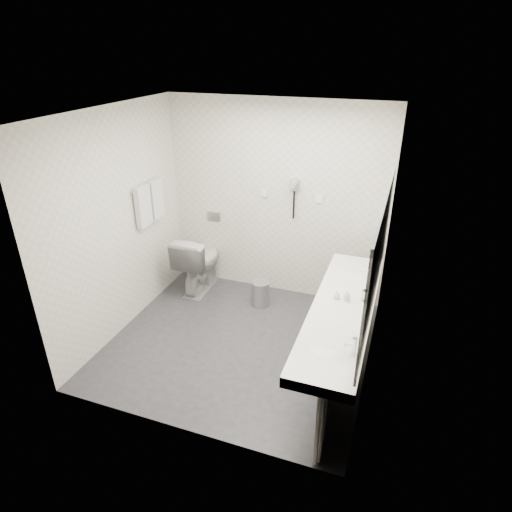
% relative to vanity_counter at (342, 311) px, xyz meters
% --- Properties ---
extents(floor, '(2.80, 2.80, 0.00)m').
position_rel_vanity_counter_xyz_m(floor, '(-1.12, 0.20, -0.80)').
color(floor, '#2C2C32').
rests_on(floor, ground).
extents(ceiling, '(2.80, 2.80, 0.00)m').
position_rel_vanity_counter_xyz_m(ceiling, '(-1.12, 0.20, 1.70)').
color(ceiling, white).
rests_on(ceiling, wall_back).
extents(wall_back, '(2.80, 0.00, 2.80)m').
position_rel_vanity_counter_xyz_m(wall_back, '(-1.12, 1.50, 0.45)').
color(wall_back, silver).
rests_on(wall_back, floor).
extents(wall_front, '(2.80, 0.00, 2.80)m').
position_rel_vanity_counter_xyz_m(wall_front, '(-1.12, -1.10, 0.45)').
color(wall_front, silver).
rests_on(wall_front, floor).
extents(wall_left, '(0.00, 2.60, 2.60)m').
position_rel_vanity_counter_xyz_m(wall_left, '(-2.52, 0.20, 0.45)').
color(wall_left, silver).
rests_on(wall_left, floor).
extents(wall_right, '(0.00, 2.60, 2.60)m').
position_rel_vanity_counter_xyz_m(wall_right, '(0.27, 0.20, 0.45)').
color(wall_right, silver).
rests_on(wall_right, floor).
extents(vanity_counter, '(0.55, 2.20, 0.10)m').
position_rel_vanity_counter_xyz_m(vanity_counter, '(0.00, 0.00, 0.00)').
color(vanity_counter, white).
rests_on(vanity_counter, floor).
extents(vanity_panel, '(0.03, 2.15, 0.75)m').
position_rel_vanity_counter_xyz_m(vanity_panel, '(0.02, 0.00, -0.42)').
color(vanity_panel, '#9B9893').
rests_on(vanity_panel, floor).
extents(vanity_post_near, '(0.06, 0.06, 0.75)m').
position_rel_vanity_counter_xyz_m(vanity_post_near, '(0.05, -1.04, -0.42)').
color(vanity_post_near, silver).
rests_on(vanity_post_near, floor).
extents(vanity_post_far, '(0.06, 0.06, 0.75)m').
position_rel_vanity_counter_xyz_m(vanity_post_far, '(0.05, 1.04, -0.42)').
color(vanity_post_far, silver).
rests_on(vanity_post_far, floor).
extents(mirror, '(0.02, 2.20, 1.05)m').
position_rel_vanity_counter_xyz_m(mirror, '(0.26, 0.00, 0.65)').
color(mirror, '#B2BCC6').
rests_on(mirror, wall_right).
extents(basin_near, '(0.40, 0.31, 0.05)m').
position_rel_vanity_counter_xyz_m(basin_near, '(0.00, -0.65, 0.04)').
color(basin_near, white).
rests_on(basin_near, vanity_counter).
extents(basin_far, '(0.40, 0.31, 0.05)m').
position_rel_vanity_counter_xyz_m(basin_far, '(0.00, 0.65, 0.04)').
color(basin_far, white).
rests_on(basin_far, vanity_counter).
extents(faucet_near, '(0.04, 0.04, 0.15)m').
position_rel_vanity_counter_xyz_m(faucet_near, '(0.19, -0.65, 0.12)').
color(faucet_near, silver).
rests_on(faucet_near, vanity_counter).
extents(faucet_far, '(0.04, 0.04, 0.15)m').
position_rel_vanity_counter_xyz_m(faucet_far, '(0.19, 0.65, 0.12)').
color(faucet_far, silver).
rests_on(faucet_far, vanity_counter).
extents(soap_bottle_a, '(0.07, 0.07, 0.10)m').
position_rel_vanity_counter_xyz_m(soap_bottle_a, '(0.02, 0.12, 0.10)').
color(soap_bottle_a, white).
rests_on(soap_bottle_a, vanity_counter).
extents(soap_bottle_b, '(0.09, 0.09, 0.08)m').
position_rel_vanity_counter_xyz_m(soap_bottle_b, '(-0.08, 0.13, 0.09)').
color(soap_bottle_b, white).
rests_on(soap_bottle_b, vanity_counter).
extents(glass_left, '(0.06, 0.06, 0.11)m').
position_rel_vanity_counter_xyz_m(glass_left, '(0.18, 0.18, 0.10)').
color(glass_left, silver).
rests_on(glass_left, vanity_counter).
extents(toilet, '(0.46, 0.81, 0.81)m').
position_rel_vanity_counter_xyz_m(toilet, '(-2.07, 1.15, -0.39)').
color(toilet, white).
rests_on(toilet, floor).
extents(flush_plate, '(0.18, 0.02, 0.12)m').
position_rel_vanity_counter_xyz_m(flush_plate, '(-1.98, 1.49, 0.15)').
color(flush_plate, '#B2B5BA').
rests_on(flush_plate, wall_back).
extents(pedal_bin, '(0.27, 0.27, 0.32)m').
position_rel_vanity_counter_xyz_m(pedal_bin, '(-1.16, 1.04, -0.64)').
color(pedal_bin, '#B2B5BA').
rests_on(pedal_bin, floor).
extents(bin_lid, '(0.23, 0.23, 0.02)m').
position_rel_vanity_counter_xyz_m(bin_lid, '(-1.16, 1.04, -0.47)').
color(bin_lid, '#B2B5BA').
rests_on(bin_lid, pedal_bin).
extents(towel_rail, '(0.02, 0.62, 0.02)m').
position_rel_vanity_counter_xyz_m(towel_rail, '(-2.47, 0.75, 0.75)').
color(towel_rail, silver).
rests_on(towel_rail, wall_left).
extents(towel_near, '(0.07, 0.24, 0.48)m').
position_rel_vanity_counter_xyz_m(towel_near, '(-2.46, 0.61, 0.53)').
color(towel_near, silver).
rests_on(towel_near, towel_rail).
extents(towel_far, '(0.07, 0.24, 0.48)m').
position_rel_vanity_counter_xyz_m(towel_far, '(-2.46, 0.89, 0.53)').
color(towel_far, silver).
rests_on(towel_far, towel_rail).
extents(dryer_cradle, '(0.10, 0.04, 0.14)m').
position_rel_vanity_counter_xyz_m(dryer_cradle, '(-0.88, 1.47, 0.70)').
color(dryer_cradle, gray).
rests_on(dryer_cradle, wall_back).
extents(dryer_barrel, '(0.08, 0.14, 0.08)m').
position_rel_vanity_counter_xyz_m(dryer_barrel, '(-0.88, 1.40, 0.73)').
color(dryer_barrel, gray).
rests_on(dryer_barrel, dryer_cradle).
extents(dryer_cord, '(0.02, 0.02, 0.35)m').
position_rel_vanity_counter_xyz_m(dryer_cord, '(-0.88, 1.46, 0.45)').
color(dryer_cord, black).
rests_on(dryer_cord, dryer_cradle).
extents(switch_plate_a, '(0.09, 0.02, 0.09)m').
position_rel_vanity_counter_xyz_m(switch_plate_a, '(-1.27, 1.49, 0.55)').
color(switch_plate_a, white).
rests_on(switch_plate_a, wall_back).
extents(switch_plate_b, '(0.09, 0.02, 0.09)m').
position_rel_vanity_counter_xyz_m(switch_plate_b, '(-0.57, 1.49, 0.55)').
color(switch_plate_b, white).
rests_on(switch_plate_b, wall_back).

